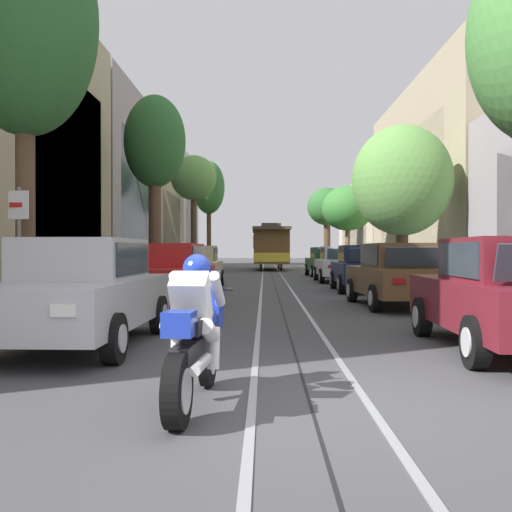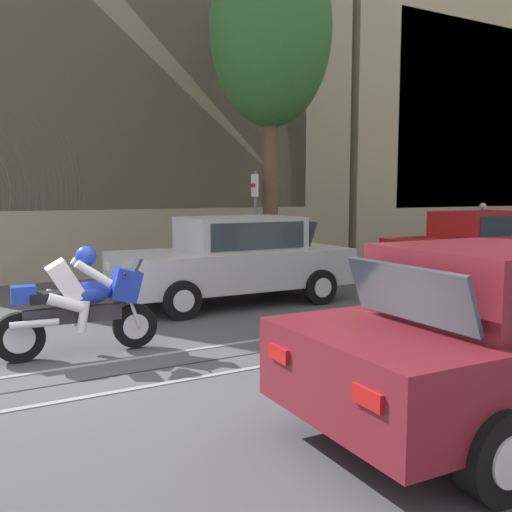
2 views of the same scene
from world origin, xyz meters
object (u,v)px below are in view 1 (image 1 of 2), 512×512
at_px(parked_car_red_second_left, 169,274).
at_px(cable_car_trolley, 270,247).
at_px(parked_car_beige_mid_left, 195,267).
at_px(pedestrian_on_left_pavement, 97,264).
at_px(street_tree_kerb_left_near, 25,21).
at_px(street_tree_kerb_left_mid, 194,180).
at_px(parked_car_silver_near_left, 81,292).
at_px(parked_car_green_fifth_right, 326,262).
at_px(motorcycle_with_rider, 195,334).
at_px(parked_car_brown_second_right, 398,275).
at_px(parked_car_maroon_near_right, 509,294).
at_px(street_sign_post, 19,242).
at_px(parked_car_white_fourth_right, 339,264).
at_px(parked_car_navy_mid_right, 363,268).
at_px(street_tree_kerb_right_mid, 348,209).
at_px(street_tree_kerb_left_second, 155,146).
at_px(street_tree_kerb_right_fourth, 327,208).
at_px(fire_hydrant, 512,300).
at_px(street_tree_kerb_right_second, 402,181).
at_px(street_tree_kerb_left_fourth, 209,189).

height_order(parked_car_red_second_left, cable_car_trolley, cable_car_trolley).
distance_m(parked_car_beige_mid_left, pedestrian_on_left_pavement, 4.24).
height_order(street_tree_kerb_left_near, street_tree_kerb_left_mid, street_tree_kerb_left_near).
height_order(parked_car_silver_near_left, parked_car_green_fifth_right, same).
bearing_deg(cable_car_trolley, motorcycle_with_rider, -91.61).
bearing_deg(cable_car_trolley, parked_car_brown_second_right, -84.03).
bearing_deg(parked_car_silver_near_left, parked_car_maroon_near_right, -3.34).
bearing_deg(street_sign_post, parked_car_white_fourth_right, 65.33).
bearing_deg(parked_car_brown_second_right, pedestrian_on_left_pavement, 155.55).
distance_m(parked_car_navy_mid_right, street_tree_kerb_right_mid, 14.77).
xyz_separation_m(street_tree_kerb_left_mid, street_tree_kerb_right_mid, (9.21, -0.96, -1.83)).
height_order(street_tree_kerb_left_near, motorcycle_with_rider, street_tree_kerb_left_near).
distance_m(street_tree_kerb_left_second, cable_car_trolley, 19.66).
height_order(parked_car_brown_second_right, street_tree_kerb_left_second, street_tree_kerb_left_second).
xyz_separation_m(parked_car_maroon_near_right, street_tree_kerb_left_second, (-7.90, 15.62, 4.86)).
height_order(parked_car_maroon_near_right, street_tree_kerb_right_fourth, street_tree_kerb_right_fourth).
bearing_deg(fire_hydrant, motorcycle_with_rider, -131.25).
bearing_deg(street_tree_kerb_right_second, street_sign_post, -125.90).
xyz_separation_m(street_tree_kerb_left_fourth, street_tree_kerb_right_mid, (9.43, -12.88, -2.57)).
bearing_deg(street_tree_kerb_left_mid, parked_car_red_second_left, -84.81).
bearing_deg(street_tree_kerb_right_mid, parked_car_navy_mid_right, -96.02).
height_order(parked_car_red_second_left, street_tree_kerb_right_mid, street_tree_kerb_right_mid).
bearing_deg(parked_car_beige_mid_left, parked_car_brown_second_right, -50.45).
bearing_deg(motorcycle_with_rider, pedestrian_on_left_pavement, 109.51).
height_order(street_tree_kerb_left_mid, fire_hydrant, street_tree_kerb_left_mid).
bearing_deg(street_tree_kerb_left_second, fire_hydrant, -52.67).
relative_size(parked_car_beige_mid_left, street_tree_kerb_left_second, 0.56).
bearing_deg(street_sign_post, cable_car_trolley, 82.03).
xyz_separation_m(street_tree_kerb_right_mid, street_tree_kerb_right_fourth, (0.02, 11.43, 0.89)).
distance_m(street_tree_kerb_left_mid, street_tree_kerb_right_mid, 9.44).
distance_m(parked_car_brown_second_right, street_tree_kerb_left_near, 9.87).
distance_m(parked_car_brown_second_right, street_tree_kerb_left_second, 13.01).
distance_m(street_tree_kerb_left_fourth, street_tree_kerb_right_mid, 16.17).
height_order(parked_car_navy_mid_right, street_tree_kerb_left_fourth, street_tree_kerb_left_fourth).
bearing_deg(parked_car_green_fifth_right, fire_hydrant, -85.71).
xyz_separation_m(parked_car_red_second_left, parked_car_beige_mid_left, (-0.15, 6.93, 0.00)).
bearing_deg(parked_car_red_second_left, parked_car_green_fifth_right, 71.19).
bearing_deg(parked_car_green_fifth_right, street_tree_kerb_left_second, -134.33).
bearing_deg(pedestrian_on_left_pavement, motorcycle_with_rider, -70.49).
distance_m(street_tree_kerb_left_mid, pedestrian_on_left_pavement, 17.60).
bearing_deg(street_tree_kerb_left_fourth, parked_car_green_fifth_right, -63.14).
bearing_deg(street_sign_post, street_tree_kerb_left_fourth, 90.57).
distance_m(parked_car_red_second_left, cable_car_trolley, 27.75).
bearing_deg(street_tree_kerb_left_mid, parked_car_white_fourth_right, -51.02).
distance_m(street_tree_kerb_left_mid, street_tree_kerb_right_fourth, 13.98).
relative_size(street_tree_kerb_left_near, street_sign_post, 3.05).
xyz_separation_m(street_tree_kerb_left_fourth, fire_hydrant, (9.40, -35.84, -6.02)).
relative_size(parked_car_silver_near_left, street_tree_kerb_right_fourth, 0.69).
xyz_separation_m(parked_car_silver_near_left, street_tree_kerb_left_near, (-1.52, 1.69, 4.63)).
bearing_deg(street_sign_post, parked_car_maroon_near_right, -12.14).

